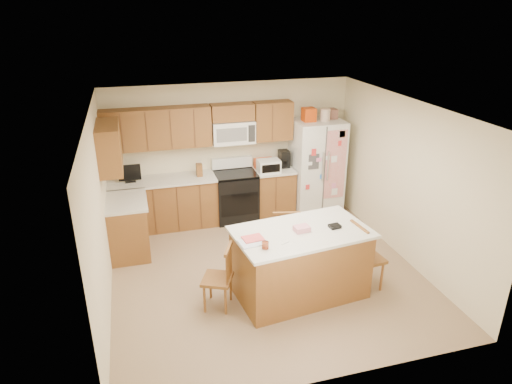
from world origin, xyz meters
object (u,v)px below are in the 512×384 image
object	(u,v)px
stove	(235,195)
island	(300,262)
windsor_chair_back	(285,239)
refrigerator	(316,166)
windsor_chair_right	(365,258)
windsor_chair_left	(219,279)

from	to	relation	value
stove	island	xyz separation A→B (m)	(0.30, -2.60, 0.02)
island	windsor_chair_back	bearing A→B (deg)	87.63
refrigerator	windsor_chair_right	world-z (taller)	refrigerator
stove	windsor_chair_back	bearing A→B (deg)	-79.78
stove	windsor_chair_left	bearing A→B (deg)	-107.77
windsor_chair_left	windsor_chair_right	size ratio (longest dim) A/B	0.91
island	windsor_chair_left	world-z (taller)	island
island	windsor_chair_back	distance (m)	0.75
windsor_chair_right	refrigerator	bearing A→B (deg)	82.90
refrigerator	windsor_chair_back	size ratio (longest dim) A/B	2.07
stove	windsor_chair_left	size ratio (longest dim) A/B	1.24
stove	island	bearing A→B (deg)	-83.35
stove	windsor_chair_back	distance (m)	1.88
island	windsor_chair_back	size ratio (longest dim) A/B	1.94
windsor_chair_left	stove	bearing A→B (deg)	72.23
windsor_chair_left	windsor_chair_right	world-z (taller)	windsor_chair_right
windsor_chair_back	windsor_chair_right	size ratio (longest dim) A/B	0.98
windsor_chair_right	island	bearing A→B (deg)	174.32
windsor_chair_left	windsor_chair_right	bearing A→B (deg)	-2.75
island	windsor_chair_back	world-z (taller)	island
island	windsor_chair_left	bearing A→B (deg)	179.70
windsor_chair_right	stove	bearing A→B (deg)	114.81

